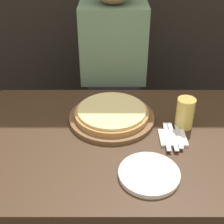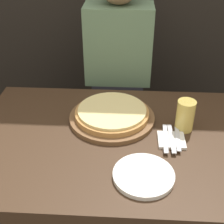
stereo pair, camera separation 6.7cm
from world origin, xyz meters
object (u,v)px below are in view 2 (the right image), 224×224
Objects in this scene: dinner_plate at (144,175)px; fork at (165,138)px; pizza_on_board at (112,115)px; spoon at (178,139)px; diner_person at (118,89)px; beer_glass at (185,114)px; dinner_knife at (172,138)px.

dinner_plate reaches higher than fork.
fork is (0.09, 0.21, 0.01)m from dinner_plate.
spoon is (0.28, -0.15, -0.01)m from pizza_on_board.
dinner_plate is at bearing -81.22° from diner_person.
diner_person is at bearing 121.35° from beer_glass.
pizza_on_board reaches higher than fork.
beer_glass is 0.12m from spoon.
diner_person reaches higher than dinner_knife.
dinner_plate is 0.24m from dinner_knife.
fork is at bearing 65.98° from dinner_plate.
beer_glass reaches higher than dinner_plate.
dinner_knife is at bearing -67.60° from diner_person.
fork is 0.64m from diner_person.
dinner_plate reaches higher than spoon.
pizza_on_board is at bearing 150.13° from dinner_knife.
fork is at bearing -32.51° from pizza_on_board.
dinner_plate is 0.26m from spoon.
fork and spoon have the same top height.
fork and dinner_knife have the same top height.
beer_glass is (0.31, -0.05, 0.05)m from pizza_on_board.
dinner_plate is 0.23m from fork.
pizza_on_board is at bearing 110.40° from dinner_plate.
beer_glass is 0.36m from dinner_plate.
dinner_plate is at bearing -69.60° from pizza_on_board.
dinner_knife is (0.12, 0.21, 0.01)m from dinner_plate.
fork is 0.05m from spoon.
spoon is at bearing -65.56° from diner_person.
diner_person is (-0.27, 0.59, -0.10)m from spoon.
fork is at bearing -69.69° from diner_person.
spoon is (0.02, 0.00, 0.00)m from dinner_knife.
fork is (-0.09, -0.09, -0.06)m from beer_glass.
spoon is at bearing 0.00° from fork.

